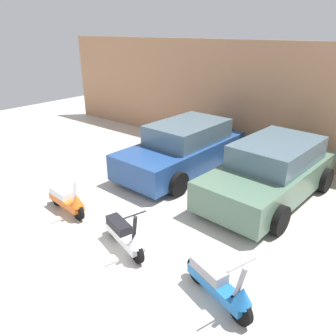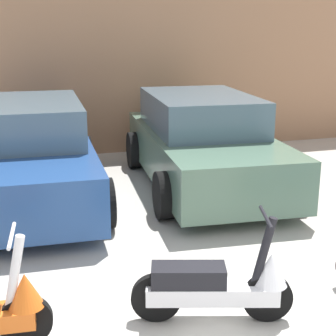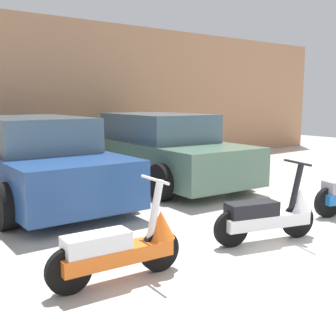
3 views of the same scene
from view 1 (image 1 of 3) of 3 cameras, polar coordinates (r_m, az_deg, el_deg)
name	(u,v)px [view 1 (image 1 of 3)]	position (r m, az deg, el deg)	size (l,w,h in m)	color
ground_plane	(98,278)	(6.23, -12.13, -18.16)	(28.00, 28.00, 0.00)	beige
wall_back	(276,103)	(11.13, 18.36, 10.65)	(19.60, 0.12, 3.73)	tan
scooter_front_left	(67,200)	(8.08, -17.15, -5.28)	(1.43, 0.51, 1.00)	black
scooter_front_right	(125,235)	(6.56, -7.44, -11.46)	(1.41, 0.67, 1.01)	black
scooter_front_center	(220,284)	(5.50, 9.07, -19.39)	(1.45, 0.72, 1.05)	black
car_rear_left	(184,148)	(9.95, 2.76, 3.45)	(2.23, 4.42, 1.48)	navy
car_rear_center	(271,172)	(8.72, 17.55, -0.59)	(2.34, 4.47, 1.48)	#51705B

